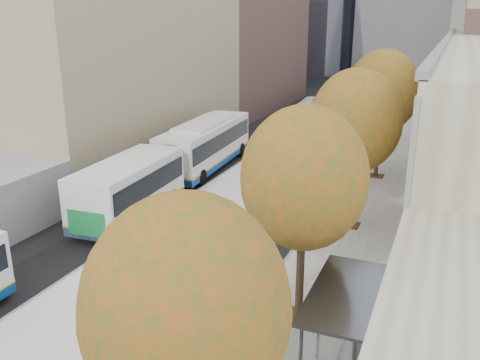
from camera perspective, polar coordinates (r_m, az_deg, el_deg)
The scene contains 10 objects.
bus_platform at distance 40.39m, azimuth 5.27°, elevation 3.30°, with size 4.25×150.00×0.15m, color silver.
sidewalk at distance 38.85m, azimuth 16.58°, elevation 1.96°, with size 4.75×150.00×0.08m, color gray.
bus_shelter at distance 15.69m, azimuth 12.19°, elevation -13.64°, with size 1.90×4.40×2.53m.
tree_b at distance 9.92m, azimuth -6.04°, elevation -14.28°, with size 4.00×4.00×6.97m.
tree_c at distance 16.64m, azimuth 7.19°, elevation 0.16°, with size 4.20×4.20×7.28m.
tree_d at distance 25.12m, azimuth 12.89°, elevation 6.47°, with size 4.40×4.40×7.60m.
tree_e at distance 33.87m, azimuth 15.72°, elevation 9.54°, with size 4.60×4.60×7.92m.
bus_far at distance 31.81m, azimuth -6.94°, elevation 2.25°, with size 3.75×19.04×3.15m.
cyclist at distance 17.35m, azimuth -3.16°, elevation -15.18°, with size 0.74×1.78×2.21m.
distant_car at distance 60.39m, azimuth 7.82°, elevation 8.69°, with size 1.52×3.77×1.29m, color white.
Camera 1 is at (7.76, -2.29, 10.33)m, focal length 38.00 mm.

